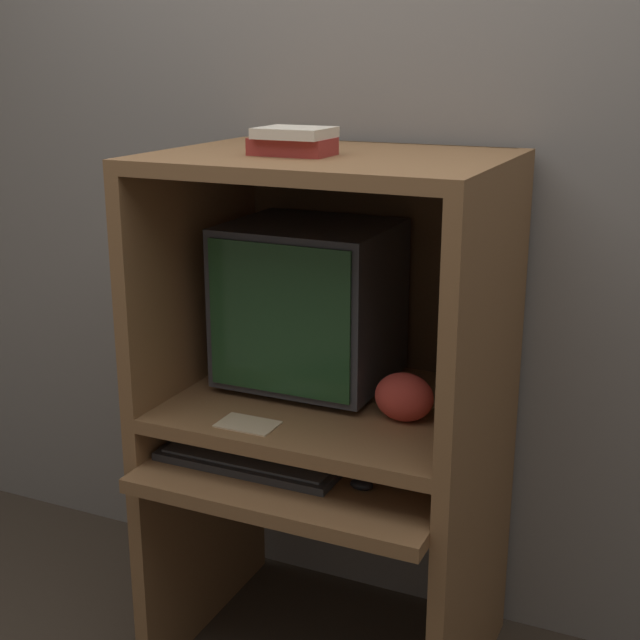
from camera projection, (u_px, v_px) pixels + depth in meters
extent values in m
cube|color=gray|center=(387.00, 176.00, 2.50)|extent=(6.00, 0.06, 2.60)
cube|color=brown|center=(204.00, 521.00, 2.60)|extent=(0.04, 0.66, 0.64)
cube|color=brown|center=(472.00, 586.00, 2.28)|extent=(0.04, 0.66, 0.64)
cube|color=brown|center=(298.00, 481.00, 2.18)|extent=(0.76, 0.41, 0.04)
cube|color=brown|center=(199.00, 398.00, 2.49)|extent=(0.04, 0.66, 0.13)
cube|color=brown|center=(480.00, 449.00, 2.17)|extent=(0.04, 0.66, 0.13)
cube|color=brown|center=(330.00, 405.00, 2.31)|extent=(0.76, 0.66, 0.04)
cube|color=brown|center=(194.00, 266.00, 2.38)|extent=(0.04, 0.66, 0.63)
cube|color=brown|center=(488.00, 299.00, 2.06)|extent=(0.04, 0.66, 0.63)
cube|color=brown|center=(331.00, 161.00, 2.13)|extent=(0.76, 0.66, 0.04)
cube|color=#48321E|center=(376.00, 256.00, 2.49)|extent=(0.76, 0.01, 0.63)
cylinder|color=#333338|center=(311.00, 379.00, 2.42)|extent=(0.21, 0.21, 0.02)
cube|color=#333338|center=(311.00, 302.00, 2.36)|extent=(0.42, 0.37, 0.42)
cube|color=#1E4223|center=(279.00, 320.00, 2.20)|extent=(0.39, 0.01, 0.38)
cube|color=#2D2D30|center=(249.00, 461.00, 2.22)|extent=(0.48, 0.16, 0.02)
cube|color=#474749|center=(249.00, 457.00, 2.22)|extent=(0.44, 0.12, 0.01)
ellipsoid|color=black|center=(362.00, 484.00, 2.10)|extent=(0.06, 0.04, 0.03)
ellipsoid|color=#BC382D|center=(404.00, 397.00, 2.16)|extent=(0.15, 0.11, 0.12)
cube|color=maroon|center=(292.00, 146.00, 2.09)|extent=(0.19, 0.12, 0.04)
cube|color=beige|center=(295.00, 133.00, 2.08)|extent=(0.17, 0.14, 0.02)
cube|color=#CCB28C|center=(248.00, 424.00, 2.15)|extent=(0.14, 0.09, 0.00)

